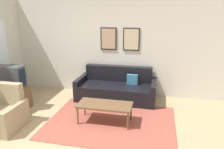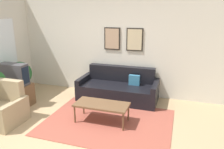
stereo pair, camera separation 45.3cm
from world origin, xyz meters
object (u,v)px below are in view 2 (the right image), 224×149
(tv, at_px, (13,74))
(potted_plant_tall, at_px, (9,77))
(armchair, at_px, (4,110))
(couch, at_px, (119,89))
(coffee_table, at_px, (102,105))

(tv, xyz_separation_m, potted_plant_tall, (-0.28, 0.13, -0.14))
(tv, xyz_separation_m, armchair, (0.38, -0.81, -0.53))
(couch, bearing_deg, coffee_table, -89.53)
(coffee_table, relative_size, tv, 1.57)
(armchair, xyz_separation_m, potted_plant_tall, (-0.66, 0.93, 0.39))
(tv, height_order, armchair, tv)
(armchair, distance_m, potted_plant_tall, 1.21)
(coffee_table, height_order, potted_plant_tall, potted_plant_tall)
(tv, bearing_deg, couch, 26.21)
(armchair, height_order, potted_plant_tall, potted_plant_tall)
(tv, distance_m, armchair, 1.04)
(couch, xyz_separation_m, coffee_table, (0.01, -1.31, 0.10))
(couch, distance_m, tv, 2.64)
(coffee_table, bearing_deg, couch, 90.47)
(coffee_table, xyz_separation_m, tv, (-2.34, 0.16, 0.42))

